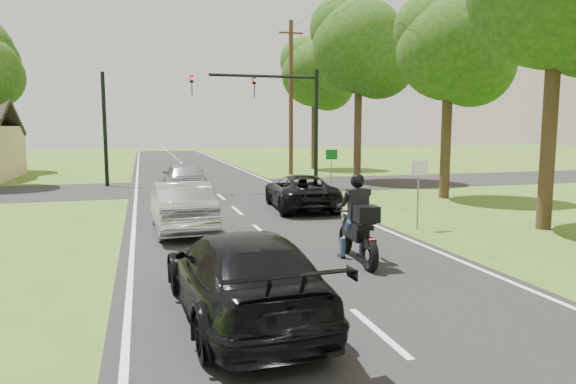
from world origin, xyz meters
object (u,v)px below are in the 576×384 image
(silver_suv, at_px, (184,178))
(traffic_signal, at_px, (281,107))
(dark_suv, at_px, (300,192))
(motorcycle_rider, at_px, (358,228))
(sign_white, at_px, (419,178))
(silver_sedan, at_px, (181,206))
(sign_green, at_px, (331,161))
(utility_pole_far, at_px, (291,97))
(dark_car_behind, at_px, (242,275))

(silver_suv, xyz_separation_m, traffic_signal, (4.86, 0.86, 3.34))
(dark_suv, bearing_deg, motorcycle_rider, 86.96)
(dark_suv, relative_size, sign_white, 2.23)
(silver_sedan, bearing_deg, motorcycle_rider, 124.89)
(sign_white, xyz_separation_m, sign_green, (0.20, 8.00, 0.00))
(traffic_signal, height_order, utility_pole_far, utility_pole_far)
(dark_car_behind, xyz_separation_m, utility_pole_far, (8.09, 24.83, 4.35))
(motorcycle_rider, distance_m, utility_pole_far, 23.04)
(sign_green, bearing_deg, silver_sedan, -139.01)
(utility_pole_far, bearing_deg, traffic_signal, -109.68)
(traffic_signal, bearing_deg, motorcycle_rider, -97.97)
(dark_car_behind, bearing_deg, sign_green, -119.54)
(traffic_signal, xyz_separation_m, sign_white, (1.36, -11.02, -2.54))
(silver_sedan, height_order, sign_green, sign_green)
(dark_suv, height_order, traffic_signal, traffic_signal)
(silver_suv, relative_size, traffic_signal, 0.72)
(motorcycle_rider, relative_size, traffic_signal, 0.38)
(dark_car_behind, bearing_deg, traffic_signal, -110.61)
(traffic_signal, bearing_deg, silver_suv, -169.98)
(silver_sedan, bearing_deg, dark_car_behind, 90.95)
(dark_car_behind, distance_m, utility_pole_far, 26.47)
(motorcycle_rider, bearing_deg, traffic_signal, 86.16)
(traffic_signal, xyz_separation_m, sign_green, (1.56, -3.02, -2.54))
(sign_white, bearing_deg, traffic_signal, 97.05)
(dark_car_behind, bearing_deg, dark_suv, -115.43)
(silver_suv, height_order, utility_pole_far, utility_pole_far)
(motorcycle_rider, distance_m, dark_car_behind, 4.23)
(motorcycle_rider, height_order, silver_sedan, motorcycle_rider)
(sign_white, height_order, sign_green, same)
(utility_pole_far, distance_m, sign_white, 19.39)
(dark_car_behind, bearing_deg, motorcycle_rider, -143.49)
(traffic_signal, relative_size, sign_green, 3.00)
(dark_suv, height_order, silver_suv, silver_suv)
(silver_suv, distance_m, sign_white, 11.94)
(motorcycle_rider, bearing_deg, sign_green, 76.44)
(silver_sedan, xyz_separation_m, traffic_signal, (5.62, 9.26, 3.37))
(silver_suv, relative_size, sign_white, 2.16)
(traffic_signal, distance_m, sign_white, 11.39)
(silver_sedan, distance_m, dark_car_behind, 7.57)
(dark_car_behind, relative_size, traffic_signal, 0.78)
(silver_sedan, distance_m, sign_green, 9.56)
(sign_green, bearing_deg, silver_suv, 161.41)
(traffic_signal, relative_size, sign_white, 3.00)
(silver_suv, xyz_separation_m, sign_white, (6.22, -10.16, 0.80))
(utility_pole_far, bearing_deg, silver_sedan, -116.18)
(silver_suv, height_order, dark_car_behind, silver_suv)
(dark_suv, height_order, dark_car_behind, dark_car_behind)
(silver_suv, bearing_deg, sign_white, 120.62)
(dark_suv, relative_size, sign_green, 2.23)
(motorcycle_rider, height_order, sign_white, sign_white)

